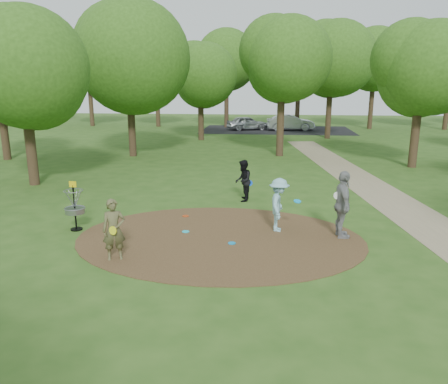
# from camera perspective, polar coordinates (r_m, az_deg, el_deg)

# --- Properties ---
(ground) EXTENTS (100.00, 100.00, 0.00)m
(ground) POSITION_cam_1_polar(r_m,az_deg,el_deg) (12.83, -0.56, -6.08)
(ground) COLOR #2D5119
(ground) RESTS_ON ground
(dirt_clearing) EXTENTS (8.40, 8.40, 0.02)m
(dirt_clearing) POSITION_cam_1_polar(r_m,az_deg,el_deg) (12.83, -0.56, -6.04)
(dirt_clearing) COLOR #47301C
(dirt_clearing) RESTS_ON ground
(footpath) EXTENTS (7.55, 39.89, 0.01)m
(footpath) POSITION_cam_1_polar(r_m,az_deg,el_deg) (15.52, 25.02, -3.82)
(footpath) COLOR #8C7A5B
(footpath) RESTS_ON ground
(parking_lot) EXTENTS (14.00, 8.00, 0.01)m
(parking_lot) POSITION_cam_1_polar(r_m,az_deg,el_deg) (42.20, 6.88, 8.06)
(parking_lot) COLOR black
(parking_lot) RESTS_ON ground
(player_observer_with_disc) EXTENTS (0.69, 0.58, 1.61)m
(player_observer_with_disc) POSITION_cam_1_polar(r_m,az_deg,el_deg) (11.46, -14.18, -4.81)
(player_observer_with_disc) COLOR brown
(player_observer_with_disc) RESTS_ON ground
(player_throwing_with_disc) EXTENTS (1.04, 1.11, 1.65)m
(player_throwing_with_disc) POSITION_cam_1_polar(r_m,az_deg,el_deg) (13.32, 7.17, -1.70)
(player_throwing_with_disc) COLOR #8AC3CE
(player_throwing_with_disc) RESTS_ON ground
(player_walking_with_disc) EXTENTS (0.68, 0.79, 1.59)m
(player_walking_with_disc) POSITION_cam_1_polar(r_m,az_deg,el_deg) (16.61, 2.50, 1.49)
(player_walking_with_disc) COLOR black
(player_walking_with_disc) RESTS_ON ground
(player_waiting_with_disc) EXTENTS (0.59, 1.21, 1.99)m
(player_waiting_with_disc) POSITION_cam_1_polar(r_m,az_deg,el_deg) (13.08, 15.23, -1.62)
(player_waiting_with_disc) COLOR gray
(player_waiting_with_disc) RESTS_ON ground
(disc_ground_cyan) EXTENTS (0.22, 0.22, 0.02)m
(disc_ground_cyan) POSITION_cam_1_polar(r_m,az_deg,el_deg) (13.36, -5.04, -5.17)
(disc_ground_cyan) COLOR #1BC5DF
(disc_ground_cyan) RESTS_ON dirt_clearing
(disc_ground_blue) EXTENTS (0.22, 0.22, 0.02)m
(disc_ground_blue) POSITION_cam_1_polar(r_m,az_deg,el_deg) (12.39, 1.03, -6.69)
(disc_ground_blue) COLOR #0B84C0
(disc_ground_blue) RESTS_ON dirt_clearing
(disc_ground_red) EXTENTS (0.22, 0.22, 0.02)m
(disc_ground_red) POSITION_cam_1_polar(r_m,az_deg,el_deg) (14.88, -5.04, -3.14)
(disc_ground_red) COLOR #BA3912
(disc_ground_red) RESTS_ON dirt_clearing
(car_left) EXTENTS (4.13, 2.85, 1.31)m
(car_left) POSITION_cam_1_polar(r_m,az_deg,el_deg) (41.84, 3.03, 8.98)
(car_left) COLOR #A0A3A7
(car_left) RESTS_ON ground
(car_right) EXTENTS (4.56, 2.00, 1.46)m
(car_right) POSITION_cam_1_polar(r_m,az_deg,el_deg) (41.89, 8.67, 8.95)
(car_right) COLOR #999BA0
(car_right) RESTS_ON ground
(disc_golf_basket) EXTENTS (0.63, 0.63, 1.54)m
(disc_golf_basket) POSITION_cam_1_polar(r_m,az_deg,el_deg) (14.06, -18.97, -1.31)
(disc_golf_basket) COLOR black
(disc_golf_basket) RESTS_ON ground
(tree_ring) EXTENTS (36.79, 45.75, 8.92)m
(tree_ring) POSITION_cam_1_polar(r_m,az_deg,el_deg) (20.82, 5.30, 16.15)
(tree_ring) COLOR #332316
(tree_ring) RESTS_ON ground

